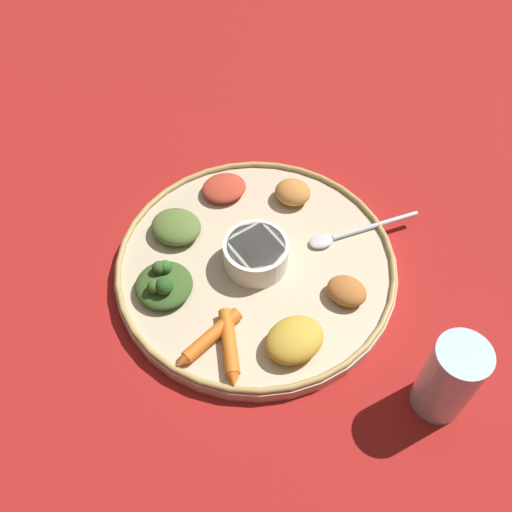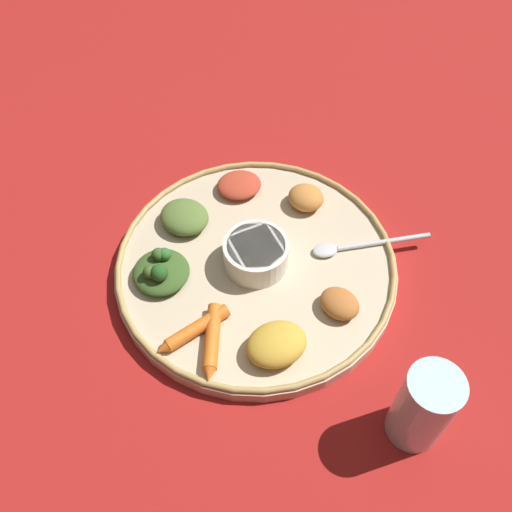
# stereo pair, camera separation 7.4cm
# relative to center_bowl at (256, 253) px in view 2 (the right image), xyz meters

# --- Properties ---
(ground_plane) EXTENTS (2.40, 2.40, 0.00)m
(ground_plane) POSITION_rel_center_bowl_xyz_m (0.00, 0.00, -0.04)
(ground_plane) COLOR maroon
(platter) EXTENTS (0.38, 0.38, 0.02)m
(platter) POSITION_rel_center_bowl_xyz_m (0.00, 0.00, -0.03)
(platter) COLOR #C6B293
(platter) RESTS_ON ground_plane
(platter_rim) EXTENTS (0.37, 0.37, 0.01)m
(platter_rim) POSITION_rel_center_bowl_xyz_m (0.00, 0.00, -0.02)
(platter_rim) COLOR tan
(platter_rim) RESTS_ON platter
(center_bowl) EXTENTS (0.09, 0.09, 0.04)m
(center_bowl) POSITION_rel_center_bowl_xyz_m (0.00, 0.00, 0.00)
(center_bowl) COLOR silver
(center_bowl) RESTS_ON platter
(spoon) EXTENTS (0.17, 0.04, 0.01)m
(spoon) POSITION_rel_center_bowl_xyz_m (0.13, 0.02, -0.02)
(spoon) COLOR silver
(spoon) RESTS_ON platter
(greens_pile) EXTENTS (0.09, 0.09, 0.04)m
(greens_pile) POSITION_rel_center_bowl_xyz_m (-0.12, -0.02, -0.01)
(greens_pile) COLOR #385623
(greens_pile) RESTS_ON platter
(carrot_near_spoon) EXTENTS (0.09, 0.07, 0.02)m
(carrot_near_spoon) POSITION_rel_center_bowl_xyz_m (-0.08, -0.10, -0.01)
(carrot_near_spoon) COLOR orange
(carrot_near_spoon) RESTS_ON platter
(carrot_outer) EXTENTS (0.03, 0.10, 0.02)m
(carrot_outer) POSITION_rel_center_bowl_xyz_m (-0.06, -0.12, -0.01)
(carrot_outer) COLOR orange
(carrot_outer) RESTS_ON platter
(mound_chickpea) EXTENTS (0.07, 0.07, 0.02)m
(mound_chickpea) POSITION_rel_center_bowl_xyz_m (0.10, -0.08, -0.01)
(mound_chickpea) COLOR #B2662D
(mound_chickpea) RESTS_ON platter
(mound_lentil_yellow) EXTENTS (0.09, 0.08, 0.03)m
(mound_lentil_yellow) POSITION_rel_center_bowl_xyz_m (0.02, -0.13, -0.01)
(mound_lentil_yellow) COLOR gold
(mound_lentil_yellow) RESTS_ON platter
(mound_squash) EXTENTS (0.07, 0.07, 0.03)m
(mound_squash) POSITION_rel_center_bowl_xyz_m (0.08, 0.10, -0.01)
(mound_squash) COLOR #C67A38
(mound_squash) RESTS_ON platter
(mound_berbere_red) EXTENTS (0.07, 0.07, 0.02)m
(mound_berbere_red) POSITION_rel_center_bowl_xyz_m (-0.02, 0.13, -0.01)
(mound_berbere_red) COLOR #B73D28
(mound_berbere_red) RESTS_ON platter
(mound_collards) EXTENTS (0.09, 0.09, 0.03)m
(mound_collards) POSITION_rel_center_bowl_xyz_m (-0.10, 0.07, -0.01)
(mound_collards) COLOR #567033
(mound_collards) RESTS_ON platter
(drinking_glass) EXTENTS (0.06, 0.06, 0.12)m
(drinking_glass) POSITION_rel_center_bowl_xyz_m (0.16, -0.23, 0.01)
(drinking_glass) COLOR silver
(drinking_glass) RESTS_ON ground_plane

